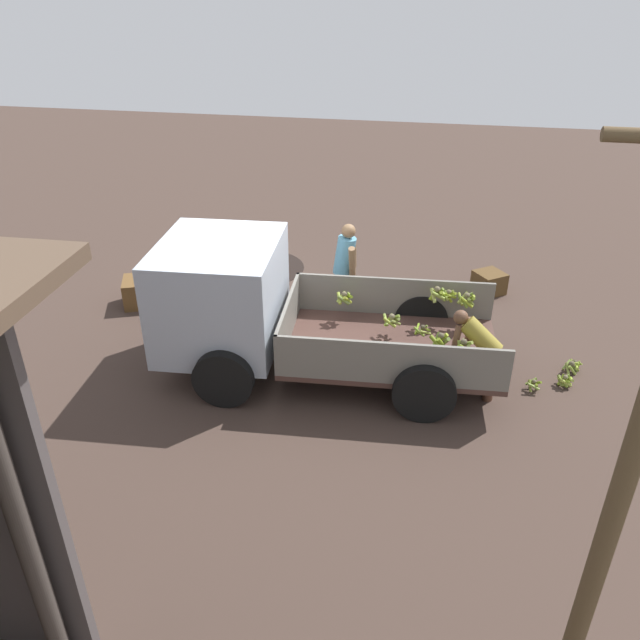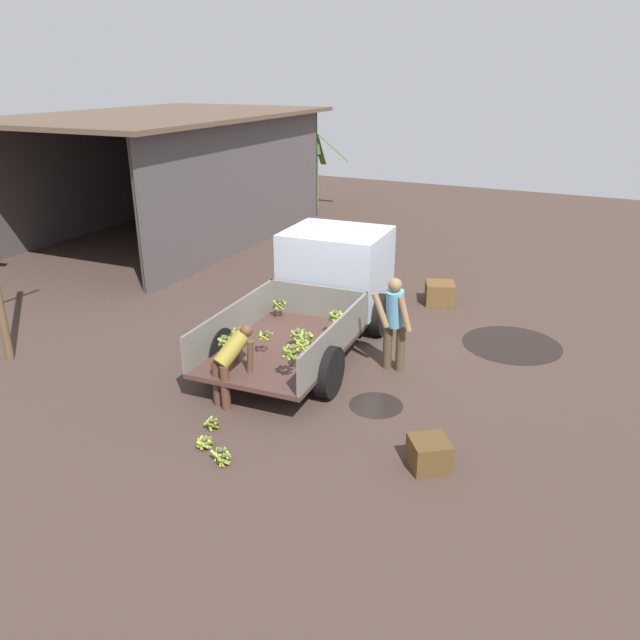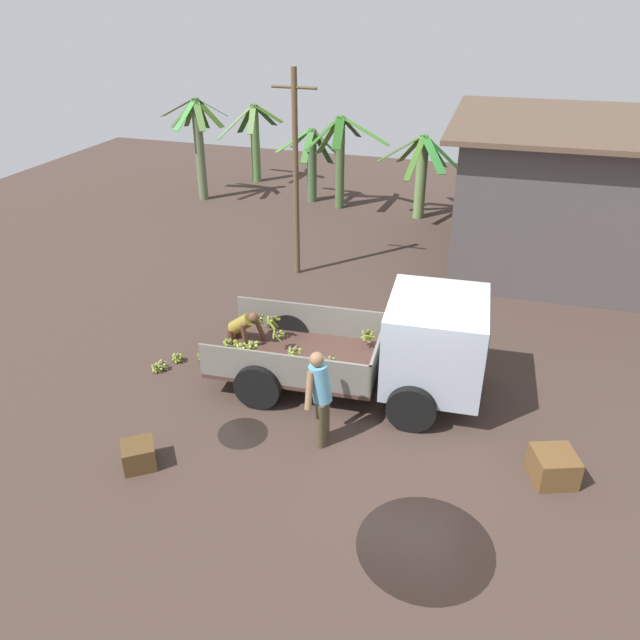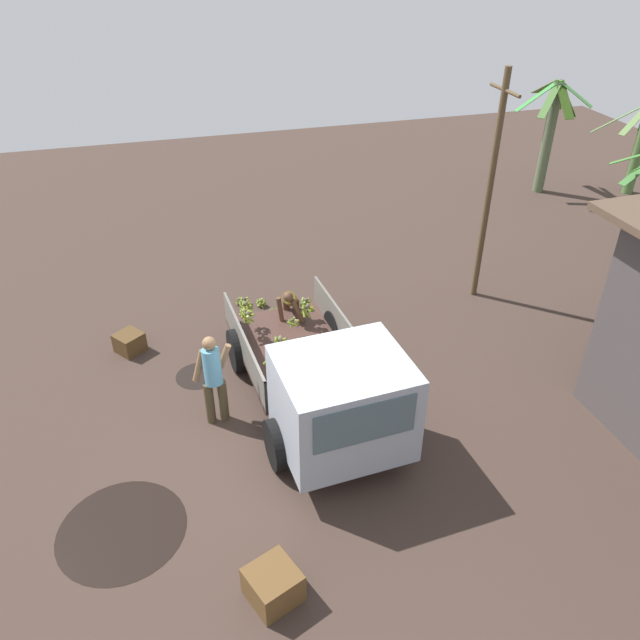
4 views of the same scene
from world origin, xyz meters
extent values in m
plane|color=#403129|center=(0.00, 0.00, 0.00)|extent=(36.00, 36.00, 0.00)
cylinder|color=black|center=(0.93, -3.12, 0.00)|extent=(1.88, 1.88, 0.01)
cylinder|color=black|center=(-2.42, -1.64, 0.00)|extent=(0.86, 0.86, 0.01)
cube|color=#472F28|center=(-2.07, 0.22, 0.47)|extent=(3.23, 2.21, 0.08)
cube|color=slate|center=(-2.14, 1.19, 0.82)|extent=(3.09, 0.26, 0.62)
cube|color=slate|center=(-2.00, -0.75, 0.82)|extent=(3.09, 0.26, 0.62)
cube|color=slate|center=(-0.55, 0.33, 0.82)|extent=(0.19, 2.00, 0.62)
cube|color=#A0ABB9|center=(0.43, 0.40, 1.20)|extent=(1.82, 2.07, 1.55)
cube|color=#4C606B|center=(1.28, 0.45, 1.51)|extent=(0.14, 1.57, 0.68)
cylinder|color=black|center=(0.11, 1.41, 0.43)|extent=(0.86, 0.28, 0.85)
cylinder|color=black|center=(0.25, -0.65, 0.43)|extent=(0.86, 0.28, 0.85)
cylinder|color=black|center=(-2.61, 1.22, 0.43)|extent=(0.86, 0.28, 0.85)
cylinder|color=black|center=(-2.46, -0.84, 0.43)|extent=(0.86, 0.28, 0.85)
sphere|color=brown|center=(-2.76, 0.67, 1.00)|extent=(0.09, 0.09, 0.09)
cylinder|color=#91A429|center=(-2.77, 0.60, 0.90)|extent=(0.20, 0.07, 0.23)
cylinder|color=olive|center=(-2.71, 0.63, 0.90)|extent=(0.14, 0.19, 0.23)
cylinder|color=olive|center=(-2.71, 0.74, 0.93)|extent=(0.22, 0.18, 0.17)
cylinder|color=olive|center=(-2.79, 0.73, 0.90)|extent=(0.19, 0.13, 0.23)
cylinder|color=olive|center=(-2.84, 0.64, 0.91)|extent=(0.12, 0.22, 0.21)
sphere|color=#433C2B|center=(-2.51, 0.31, 0.90)|extent=(0.07, 0.07, 0.07)
cylinder|color=olive|center=(-2.43, 0.29, 0.86)|extent=(0.07, 0.19, 0.11)
cylinder|color=olive|center=(-2.46, 0.37, 0.86)|extent=(0.18, 0.13, 0.10)
cylinder|color=olive|center=(-2.55, 0.37, 0.86)|extent=(0.18, 0.13, 0.11)
cylinder|color=olive|center=(-2.58, 0.29, 0.86)|extent=(0.08, 0.19, 0.11)
cylinder|color=olive|center=(-2.50, 0.25, 0.83)|extent=(0.16, 0.05, 0.16)
sphere|color=brown|center=(-2.85, -0.57, 1.06)|extent=(0.08, 0.08, 0.08)
cylinder|color=#9BAF40|center=(-2.79, -0.52, 1.01)|extent=(0.14, 0.16, 0.11)
cylinder|color=#90AB24|center=(-2.85, -0.52, 0.98)|extent=(0.14, 0.05, 0.16)
cylinder|color=olive|center=(-2.89, -0.52, 1.01)|extent=(0.16, 0.15, 0.11)
cylinder|color=#82A120|center=(-2.91, -0.57, 1.00)|extent=(0.05, 0.17, 0.13)
cylinder|color=#98A730|center=(-2.90, -0.61, 1.01)|extent=(0.14, 0.16, 0.12)
cylinder|color=olive|center=(-2.84, -0.64, 1.00)|extent=(0.17, 0.05, 0.13)
cylinder|color=olive|center=(-2.81, -0.61, 0.99)|extent=(0.14, 0.14, 0.15)
cylinder|color=#889E42|center=(-2.79, -0.57, 0.99)|extent=(0.05, 0.15, 0.15)
sphere|color=brown|center=(-3.12, -0.51, 1.06)|extent=(0.09, 0.09, 0.09)
cylinder|color=#8FA328|center=(-3.12, -0.42, 0.98)|extent=(0.21, 0.05, 0.18)
cylinder|color=olive|center=(-3.18, -0.47, 0.97)|extent=(0.14, 0.19, 0.20)
cylinder|color=#60741D|center=(-3.20, -0.52, 0.98)|extent=(0.08, 0.22, 0.17)
cylinder|color=#91A731|center=(-3.16, -0.56, 0.97)|extent=(0.18, 0.15, 0.20)
cylinder|color=olive|center=(-3.10, -0.60, 1.00)|extent=(0.23, 0.08, 0.14)
cylinder|color=olive|center=(-3.06, -0.56, 0.98)|extent=(0.18, 0.18, 0.17)
cylinder|color=olive|center=(-3.02, -0.48, 1.00)|extent=(0.11, 0.23, 0.13)
cylinder|color=olive|center=(-3.06, -0.44, 0.98)|extent=(0.19, 0.17, 0.18)
sphere|color=brown|center=(-2.67, -0.54, 1.10)|extent=(0.09, 0.09, 0.09)
cylinder|color=olive|center=(-2.69, -0.45, 1.04)|extent=(0.23, 0.10, 0.16)
cylinder|color=olive|center=(-2.74, -0.53, 1.02)|extent=(0.07, 0.20, 0.20)
cylinder|color=olive|center=(-2.69, -0.60, 1.01)|extent=(0.19, 0.10, 0.21)
cylinder|color=#87A121|center=(-2.62, -0.58, 1.01)|extent=(0.16, 0.17, 0.21)
cylinder|color=#9BA84B|center=(-2.62, -0.50, 1.01)|extent=(0.14, 0.18, 0.21)
sphere|color=brown|center=(-1.27, -0.39, 0.96)|extent=(0.09, 0.09, 0.09)
cylinder|color=#93A22C|center=(-1.33, -0.36, 0.88)|extent=(0.14, 0.18, 0.18)
cylinder|color=olive|center=(-1.35, -0.43, 0.91)|extent=(0.14, 0.21, 0.13)
cylinder|color=olive|center=(-1.27, -0.45, 0.87)|extent=(0.18, 0.06, 0.19)
cylinder|color=#94AF45|center=(-1.22, -0.44, 0.88)|extent=(0.16, 0.17, 0.18)
cylinder|color=#92A639|center=(-1.20, -0.36, 0.89)|extent=(0.12, 0.21, 0.15)
cylinder|color=olive|center=(-1.27, -0.32, 0.89)|extent=(0.20, 0.06, 0.16)
sphere|color=#403A2A|center=(-0.92, 0.96, 0.84)|extent=(0.09, 0.09, 0.09)
cylinder|color=olive|center=(-0.99, 0.93, 0.76)|extent=(0.13, 0.20, 0.18)
cylinder|color=olive|center=(-0.93, 0.89, 0.75)|extent=(0.19, 0.07, 0.19)
cylinder|color=olive|center=(-0.86, 0.89, 0.79)|extent=(0.20, 0.18, 0.12)
cylinder|color=olive|center=(-0.86, 0.98, 0.74)|extent=(0.09, 0.17, 0.21)
cylinder|color=olive|center=(-0.89, 1.04, 0.77)|extent=(0.21, 0.11, 0.16)
cylinder|color=olive|center=(-0.98, 1.01, 0.76)|extent=(0.16, 0.19, 0.18)
sphere|color=brown|center=(-3.07, 0.71, 0.96)|extent=(0.09, 0.09, 0.09)
cylinder|color=olive|center=(-3.14, 0.72, 0.90)|extent=(0.07, 0.19, 0.15)
cylinder|color=olive|center=(-3.11, 0.65, 0.90)|extent=(0.19, 0.15, 0.14)
cylinder|color=#93A74A|center=(-3.03, 0.67, 0.89)|extent=(0.16, 0.15, 0.17)
cylinder|color=olive|center=(-3.02, 0.72, 0.88)|extent=(0.08, 0.16, 0.19)
cylinder|color=olive|center=(-3.08, 0.78, 0.90)|extent=(0.19, 0.08, 0.15)
sphere|color=brown|center=(-2.04, -0.05, 0.83)|extent=(0.09, 0.09, 0.09)
cylinder|color=#7EA223|center=(-2.00, -0.10, 0.74)|extent=(0.16, 0.16, 0.19)
cylinder|color=olive|center=(-1.96, -0.02, 0.78)|extent=(0.11, 0.22, 0.12)
cylinder|color=olive|center=(-2.02, 0.03, 0.77)|extent=(0.22, 0.10, 0.14)
cylinder|color=olive|center=(-2.10, 0.00, 0.76)|extent=(0.17, 0.19, 0.16)
cylinder|color=olive|center=(-2.11, -0.09, 0.76)|extent=(0.13, 0.20, 0.17)
cylinder|color=olive|center=(-2.06, -0.13, 0.76)|extent=(0.21, 0.08, 0.16)
cube|color=#4D4646|center=(4.60, 10.90, 1.81)|extent=(9.47, 0.42, 3.63)
cylinder|color=#3F3833|center=(0.08, 10.55, 1.81)|extent=(0.16, 0.16, 3.63)
cylinder|color=#3F3833|center=(0.26, 5.31, 1.81)|extent=(0.16, 0.16, 3.63)
cylinder|color=brown|center=(-3.80, 5.00, 2.55)|extent=(0.14, 0.14, 5.10)
cylinder|color=brown|center=(-3.80, 5.00, 4.65)|extent=(1.10, 0.07, 0.07)
cylinder|color=#69894E|center=(-1.53, 10.41, 1.30)|extent=(0.35, 0.35, 2.60)
cube|color=#1F551C|center=(-0.93, 10.35, 2.16)|extent=(1.24, 0.40, 0.99)
cube|color=#418742|center=(-1.24, 10.89, 2.07)|extent=(0.82, 1.09, 1.18)
cube|color=#396B31|center=(-1.65, 11.15, 2.20)|extent=(0.43, 1.52, 0.91)
cube|color=#577831|center=(-1.95, 10.72, 2.14)|extent=(1.03, 0.85, 1.03)
cube|color=#3D5824|center=(-2.20, 10.21, 2.24)|extent=(1.41, 0.61, 0.84)
cube|color=#3A6420|center=(-1.64, 9.67, 2.12)|extent=(0.41, 1.52, 1.08)
cube|color=#318332|center=(-1.12, 9.76, 2.24)|extent=(1.05, 1.45, 0.84)
cylinder|color=#486135|center=(-4.28, 10.60, 1.49)|extent=(0.30, 0.30, 2.98)
cube|color=#418327|center=(-3.46, 10.55, 2.63)|extent=(1.67, 0.36, 0.81)
cube|color=#2D4F22|center=(-4.08, 11.04, 2.63)|extent=(0.61, 0.98, 0.81)
cube|color=#568738|center=(-4.73, 10.82, 2.36)|extent=(1.04, 0.71, 1.35)
cube|color=#2A5C1B|center=(-4.76, 10.27, 2.52)|extent=(1.11, 0.88, 1.03)
cube|color=#235219|center=(-4.15, 9.91, 2.65)|extent=(0.54, 1.44, 0.76)
cylinder|color=#455F3A|center=(-5.40, 11.02, 1.22)|extent=(0.33, 0.33, 2.45)
cube|color=#3F703A|center=(-4.96, 11.05, 2.09)|extent=(0.91, 0.23, 0.83)
cube|color=#23511E|center=(-5.21, 11.50, 1.82)|extent=(0.64, 1.07, 1.38)
cube|color=#478A3F|center=(-5.89, 11.36, 2.08)|extent=(1.10, 0.85, 0.84)
cube|color=#3C762E|center=(-5.89, 10.60, 2.16)|extent=(1.11, 1.02, 0.70)
cube|color=#3A6E31|center=(-5.32, 10.37, 2.08)|extent=(0.38, 1.34, 0.85)
cylinder|color=#547A3E|center=(-8.24, 12.77, 1.41)|extent=(0.34, 0.34, 2.81)
cube|color=#2E5216|center=(-7.67, 12.73, 2.58)|extent=(1.17, 0.36, 0.58)
cube|color=#265627|center=(-8.08, 13.36, 2.39)|extent=(0.61, 1.27, 0.95)
cube|color=#235718|center=(-8.75, 13.19, 2.24)|extent=(1.18, 1.04, 1.25)
cube|color=#53763D|center=(-8.76, 12.24, 2.29)|extent=(1.20, 1.22, 1.15)
cube|color=#608145|center=(-8.11, 12.25, 2.44)|extent=(0.48, 1.11, 0.87)
cylinder|color=#5A6A4A|center=(-9.15, 10.07, 1.69)|extent=(0.33, 0.33, 3.38)
cube|color=#335217|center=(-8.66, 10.02, 2.99)|extent=(1.02, 0.39, 0.89)
cube|color=#3F7D37|center=(-8.77, 10.44, 3.10)|extent=(0.94, 0.92, 0.67)
cube|color=#2D5717|center=(-9.20, 10.48, 2.87)|extent=(0.34, 0.85, 1.13)
cube|color=#3E6520|center=(-9.59, 10.48, 2.88)|extent=(1.02, 0.95, 1.12)
cube|color=#507534|center=(-9.85, 10.17, 3.09)|extent=(1.46, 0.47, 0.70)
cube|color=#3C5428|center=(-9.46, 9.75, 3.00)|extent=(0.79, 0.82, 0.87)
cube|color=#3C8C3E|center=(-9.22, 9.47, 3.00)|extent=(0.34, 1.25, 0.86)
cube|color=#4B7436|center=(-8.82, 9.65, 2.99)|extent=(0.84, 1.01, 0.89)
cylinder|color=#473D27|center=(-1.06, -1.54, 0.42)|extent=(0.17, 0.17, 0.83)
cylinder|color=#473D27|center=(-1.07, -1.31, 0.42)|extent=(0.17, 0.17, 0.83)
cylinder|color=#599CBC|center=(-1.11, -1.43, 1.15)|extent=(0.40, 0.32, 0.68)
sphere|color=#8C6746|center=(-1.17, -1.43, 1.59)|extent=(0.23, 0.23, 0.23)
cylinder|color=#8C6746|center=(-1.22, -1.64, 1.13)|extent=(0.12, 0.28, 0.62)
cylinder|color=#8C6746|center=(-1.27, -1.22, 1.14)|extent=(0.12, 0.34, 0.61)
cylinder|color=#4F2F22|center=(-3.50, 0.61, 0.37)|extent=(0.18, 0.18, 0.73)
cylinder|color=#4F2F22|center=(-3.56, 0.41, 0.37)|extent=(0.18, 0.18, 0.73)
cylinder|color=olive|center=(-3.31, 0.44, 0.90)|extent=(0.67, 0.45, 0.56)
sphere|color=brown|center=(-3.01, 0.34, 1.13)|extent=(0.21, 0.21, 0.21)
cylinder|color=brown|center=(-2.97, 0.52, 0.80)|extent=(0.18, 0.31, 0.53)
cylinder|color=brown|center=(-3.16, 0.20, 0.78)|extent=(0.14, 0.17, 0.55)
sphere|color=brown|center=(-4.75, -0.30, 0.17)|extent=(0.09, 0.09, 0.09)
cylinder|color=#96AF38|center=(-4.77, -0.38, 0.12)|extent=(0.19, 0.10, 0.11)
cylinder|color=olive|center=(-4.69, -0.35, 0.11)|extent=(0.15, 0.17, 0.13)
cylinder|color=#8EA144|center=(-4.70, -0.28, 0.09)|extent=(0.10, 0.15, 0.17)
cylinder|color=#8EA742|center=(-4.77, -0.25, 0.09)|extent=(0.16, 0.08, 0.17)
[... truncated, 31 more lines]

